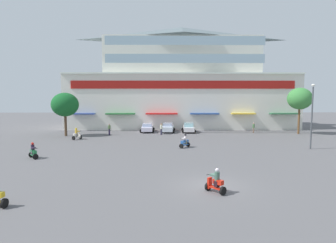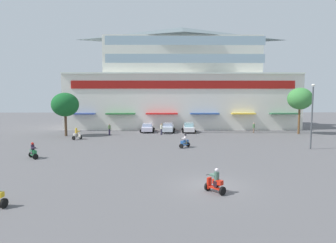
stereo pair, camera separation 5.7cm
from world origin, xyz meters
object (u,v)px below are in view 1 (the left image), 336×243
Objects in this scene: scooter_rider_3 at (77,135)px; streetlamp_near at (312,112)px; scooter_rider_4 at (185,142)px; scooter_rider_5 at (216,182)px; pedestrian_0 at (254,127)px; parked_car_0 at (147,128)px; parked_car_1 at (168,128)px; pedestrian_1 at (161,128)px; parked_car_2 at (189,128)px; pedestrian_2 at (109,129)px; scooter_rider_0 at (33,152)px; plaza_tree_1 at (300,99)px; plaza_tree_0 at (65,105)px.

streetlamp_near is (27.94, -7.04, 3.50)m from scooter_rider_3.
scooter_rider_4 is 15.30m from scooter_rider_5.
scooter_rider_5 is at bearing -111.25° from pedestrian_0.
scooter_rider_3 is (-8.97, -7.74, -0.04)m from parked_car_0.
scooter_rider_4 reaches higher than parked_car_1.
pedestrian_0 is 13.83m from streetlamp_near.
pedestrian_1 is at bearing -108.43° from parked_car_1.
parked_car_2 is 2.33× the size of pedestrian_2.
scooter_rider_5 is at bearing -66.01° from pedestrian_2.
parked_car_0 is 0.58× the size of streetlamp_near.
parked_car_2 is 5.15m from pedestrian_1.
pedestrian_2 is at bearing -179.47° from pedestrian_1.
pedestrian_2 is 27.09m from streetlamp_near.
scooter_rider_0 is at bearing 147.71° from scooter_rider_5.
pedestrian_2 is (-5.44, -3.47, 0.25)m from parked_car_0.
parked_car_2 is at bearing 83.51° from scooter_rider_4.
scooter_rider_5 is at bearing -132.37° from streetlamp_near.
pedestrian_2 is at bearing 74.99° from scooter_rider_0.
pedestrian_0 is at bearing -5.23° from parked_car_1.
scooter_rider_5 is at bearing -55.00° from scooter_rider_3.
scooter_rider_5 is 19.63m from streetlamp_near.
pedestrian_1 is at bearing 145.69° from streetlamp_near.
parked_car_2 is 0.54× the size of streetlamp_near.
pedestrian_2 is at bearing -147.48° from parked_car_0.
pedestrian_0 is at bearing -5.44° from parked_car_2.
pedestrian_1 reaches higher than parked_car_1.
pedestrian_1 is (11.25, 4.34, 0.30)m from scooter_rider_3.
scooter_rider_4 is 0.22× the size of streetlamp_near.
parked_car_1 is 2.53× the size of pedestrian_1.
parked_car_2 is at bearing -4.58° from parked_car_1.
pedestrian_1 is at bearing 0.53° from pedestrian_2.
plaza_tree_1 is 1.63× the size of parked_car_1.
scooter_rider_0 is 15.71m from scooter_rider_4.
parked_car_2 is at bearing 13.52° from pedestrian_2.
pedestrian_1 is (-14.37, -1.86, 0.02)m from pedestrian_0.
plaza_tree_0 is 3.82× the size of pedestrian_0.
scooter_rider_3 is at bearing -129.62° from pedestrian_2.
scooter_rider_3 is 26.02m from scooter_rider_5.
parked_car_2 is 12.37m from pedestrian_2.
pedestrian_2 is at bearing 8.57° from plaza_tree_0.
scooter_rider_3 reaches higher than scooter_rider_0.
parked_car_0 is at bearing 174.74° from pedestrian_0.
parked_car_1 is (14.87, 4.08, -3.78)m from plaza_tree_0.
parked_car_2 is (6.59, -0.57, 0.05)m from parked_car_0.
streetlamp_near is at bearing 47.63° from scooter_rider_5.
pedestrian_2 is 0.23× the size of streetlamp_near.
scooter_rider_3 reaches higher than scooter_rider_5.
plaza_tree_1 is 21.40m from pedestrian_1.
scooter_rider_3 is at bearing 125.00° from scooter_rider_5.
scooter_rider_0 is 18.46m from scooter_rider_5.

